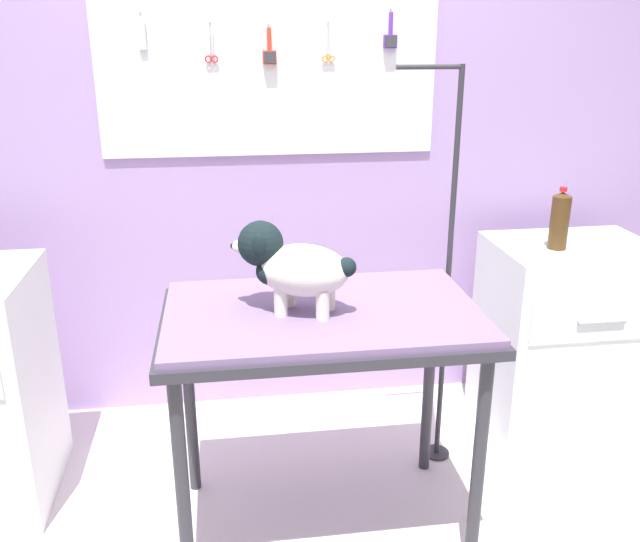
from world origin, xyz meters
TOP-DOWN VIEW (x-y plane):
  - rear_wall_panel at (0.00, 1.28)m, footprint 4.00×0.11m
  - grooming_table at (0.10, 0.30)m, footprint 1.07×0.68m
  - grooming_arm at (0.65, 0.66)m, footprint 0.30×0.11m
  - dog at (-0.00, 0.29)m, footprint 0.40×0.28m
  - cabinet_right at (1.28, 0.83)m, footprint 0.68×0.54m
  - soda_bottle at (1.17, 0.79)m, footprint 0.08×0.08m

SIDE VIEW (x-z plane):
  - cabinet_right at x=1.28m, z-range 0.00..0.87m
  - grooming_arm at x=0.65m, z-range -0.05..1.57m
  - grooming_table at x=0.10m, z-range 0.35..1.21m
  - soda_bottle at x=1.17m, z-range 0.86..1.12m
  - dog at x=0.00m, z-range 0.87..1.17m
  - rear_wall_panel at x=0.00m, z-range 0.01..2.31m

